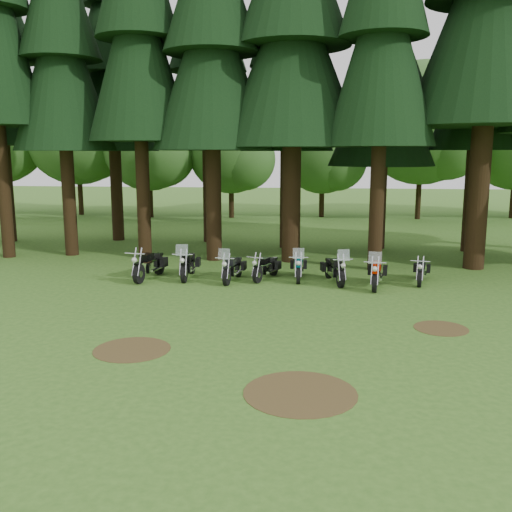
# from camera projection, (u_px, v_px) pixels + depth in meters

# --- Properties ---
(ground) EXTENTS (120.00, 120.00, 0.00)m
(ground) POSITION_uv_depth(u_px,v_px,m) (268.00, 328.00, 14.91)
(ground) COLOR #3A6A22
(ground) RESTS_ON ground
(pine_front_2) EXTENTS (4.32, 4.32, 16.22)m
(pine_front_2) POSITION_uv_depth(u_px,v_px,m) (59.00, 27.00, 23.87)
(pine_front_2) COLOR #312010
(pine_front_2) RESTS_ON ground
(pine_front_3) EXTENTS (4.32, 4.32, 17.57)m
(pine_front_3) POSITION_uv_depth(u_px,v_px,m) (136.00, 2.00, 23.03)
(pine_front_3) COLOR #312010
(pine_front_3) RESTS_ON ground
(pine_front_4) EXTENTS (4.95, 4.95, 16.33)m
(pine_front_4) POSITION_uv_depth(u_px,v_px,m) (211.00, 19.00, 22.71)
(pine_front_4) COLOR #312010
(pine_front_4) RESTS_ON ground
(pine_front_5) EXTENTS (5.81, 5.81, 16.72)m
(pine_front_5) POSITION_uv_depth(u_px,v_px,m) (293.00, 11.00, 22.34)
(pine_front_5) COLOR #312010
(pine_front_5) RESTS_ON ground
(pine_back_1) EXTENTS (4.52, 4.52, 16.22)m
(pine_back_1) POSITION_uv_depth(u_px,v_px,m) (110.00, 46.00, 28.24)
(pine_back_1) COLOR #312010
(pine_back_1) RESTS_ON ground
(pine_back_2) EXTENTS (4.85, 4.85, 16.30)m
(pine_back_2) POSITION_uv_depth(u_px,v_px,m) (207.00, 43.00, 27.73)
(pine_back_2) COLOR #312010
(pine_back_2) RESTS_ON ground
(pine_back_3) EXTENTS (4.35, 4.35, 16.20)m
(pine_back_3) POSITION_uv_depth(u_px,v_px,m) (288.00, 37.00, 25.86)
(pine_back_3) COLOR #312010
(pine_back_3) RESTS_ON ground
(pine_back_4) EXTENTS (4.94, 4.94, 13.78)m
(pine_back_4) POSITION_uv_depth(u_px,v_px,m) (384.00, 69.00, 25.92)
(pine_back_4) COLOR #312010
(pine_back_4) RESTS_ON ground
(pine_back_5) EXTENTS (3.94, 3.94, 16.33)m
(pine_back_5) POSITION_uv_depth(u_px,v_px,m) (481.00, 30.00, 24.81)
(pine_back_5) COLOR #312010
(pine_back_5) RESTS_ON ground
(decid_1) EXTENTS (7.91, 7.69, 9.88)m
(decid_1) POSITION_uv_depth(u_px,v_px,m) (80.00, 134.00, 40.85)
(decid_1) COLOR #312010
(decid_1) RESTS_ON ground
(decid_2) EXTENTS (6.72, 6.53, 8.40)m
(decid_2) POSITION_uv_depth(u_px,v_px,m) (152.00, 146.00, 39.42)
(decid_2) COLOR #312010
(decid_2) RESTS_ON ground
(decid_3) EXTENTS (6.12, 5.95, 7.65)m
(decid_3) POSITION_uv_depth(u_px,v_px,m) (235.00, 153.00, 39.19)
(decid_3) COLOR #312010
(decid_3) RESTS_ON ground
(decid_4) EXTENTS (5.93, 5.76, 7.41)m
(decid_4) POSITION_uv_depth(u_px,v_px,m) (326.00, 155.00, 39.67)
(decid_4) COLOR #312010
(decid_4) RESTS_ON ground
(decid_5) EXTENTS (8.45, 8.21, 10.56)m
(decid_5) POSITION_uv_depth(u_px,v_px,m) (428.00, 126.00, 37.98)
(decid_5) COLOR #312010
(decid_5) RESTS_ON ground
(dirt_patch_0) EXTENTS (1.80, 1.80, 0.01)m
(dirt_patch_0) POSITION_uv_depth(u_px,v_px,m) (132.00, 349.00, 13.30)
(dirt_patch_0) COLOR #4C3D1E
(dirt_patch_0) RESTS_ON ground
(dirt_patch_1) EXTENTS (1.40, 1.40, 0.01)m
(dirt_patch_1) POSITION_uv_depth(u_px,v_px,m) (441.00, 328.00, 14.89)
(dirt_patch_1) COLOR #4C3D1E
(dirt_patch_1) RESTS_ON ground
(dirt_patch_2) EXTENTS (2.20, 2.20, 0.01)m
(dirt_patch_2) POSITION_uv_depth(u_px,v_px,m) (300.00, 393.00, 10.89)
(dirt_patch_2) COLOR #4C3D1E
(dirt_patch_2) RESTS_ON ground
(motorcycle_0) EXTENTS (0.52, 2.33, 0.95)m
(motorcycle_0) POSITION_uv_depth(u_px,v_px,m) (149.00, 266.00, 20.66)
(motorcycle_0) COLOR black
(motorcycle_0) RESTS_ON ground
(motorcycle_1) EXTENTS (0.43, 2.25, 1.42)m
(motorcycle_1) POSITION_uv_depth(u_px,v_px,m) (188.00, 265.00, 20.80)
(motorcycle_1) COLOR black
(motorcycle_1) RESTS_ON ground
(motorcycle_2) EXTENTS (0.55, 2.14, 1.34)m
(motorcycle_2) POSITION_uv_depth(u_px,v_px,m) (233.00, 269.00, 20.32)
(motorcycle_2) COLOR black
(motorcycle_2) RESTS_ON ground
(motorcycle_3) EXTENTS (0.78, 1.92, 0.81)m
(motorcycle_3) POSITION_uv_depth(u_px,v_px,m) (266.00, 268.00, 20.61)
(motorcycle_3) COLOR black
(motorcycle_3) RESTS_ON ground
(motorcycle_4) EXTENTS (0.39, 2.09, 1.32)m
(motorcycle_4) POSITION_uv_depth(u_px,v_px,m) (298.00, 267.00, 20.56)
(motorcycle_4) COLOR black
(motorcycle_4) RESTS_ON ground
(motorcycle_5) EXTENTS (0.82, 2.16, 1.37)m
(motorcycle_5) POSITION_uv_depth(u_px,v_px,m) (335.00, 270.00, 20.02)
(motorcycle_5) COLOR black
(motorcycle_5) RESTS_ON ground
(motorcycle_6) EXTENTS (0.62, 2.24, 1.41)m
(motorcycle_6) POSITION_uv_depth(u_px,v_px,m) (376.00, 274.00, 19.36)
(motorcycle_6) COLOR black
(motorcycle_6) RESTS_ON ground
(motorcycle_7) EXTENTS (0.55, 1.95, 0.80)m
(motorcycle_7) POSITION_uv_depth(u_px,v_px,m) (421.00, 271.00, 20.05)
(motorcycle_7) COLOR black
(motorcycle_7) RESTS_ON ground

